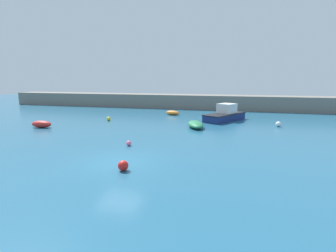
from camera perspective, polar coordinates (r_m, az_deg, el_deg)
The scene contains 10 objects.
ground_plane at distance 15.39m, azimuth -10.60°, elevation -8.04°, with size 120.00×120.00×0.20m, color #235B7A.
harbor_breakwater at distance 41.78m, azimuth 6.30°, elevation 5.29°, with size 65.28×3.86×2.15m, color slate.
motorboat_with_cabin at distance 30.22m, azimuth 12.32°, elevation 2.40°, with size 4.61×5.97×1.90m.
fishing_dinghy_green at distance 28.20m, azimuth -25.83°, elevation 0.38°, with size 2.09×1.06×0.67m.
rowboat_white_midwater at distance 25.50m, azimuth 6.01°, elevation 0.36°, with size 2.40×3.60×0.63m.
dinghy_near_pier at distance 34.20m, azimuth 1.01°, elevation 2.91°, with size 2.09×1.43×0.58m.
mooring_buoy_yellow at distance 30.23m, azimuth -12.81°, elevation 1.55°, with size 0.45×0.45×0.45m, color yellow.
mooring_buoy_white at distance 28.03m, azimuth 22.90°, elevation 0.38°, with size 0.52×0.52×0.52m, color white.
mooring_buoy_red at distance 13.84m, azimuth -9.74°, elevation -8.49°, with size 0.55×0.55×0.55m, color red.
mooring_buoy_pink at distance 18.77m, azimuth -8.55°, elevation -3.73°, with size 0.36×0.36×0.36m, color #EA668C.
Camera 1 is at (6.48, -13.11, 4.70)m, focal length 28.00 mm.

